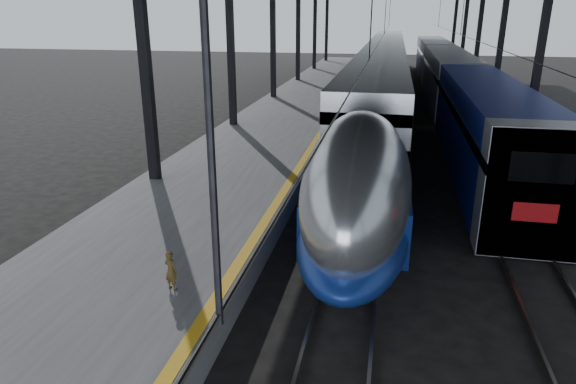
# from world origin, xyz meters

# --- Properties ---
(ground) EXTENTS (160.00, 160.00, 0.00)m
(ground) POSITION_xyz_m (0.00, 0.00, 0.00)
(ground) COLOR black
(ground) RESTS_ON ground
(platform) EXTENTS (6.00, 80.00, 1.00)m
(platform) POSITION_xyz_m (-3.50, 20.00, 0.50)
(platform) COLOR #4C4C4F
(platform) RESTS_ON ground
(yellow_strip) EXTENTS (0.30, 80.00, 0.01)m
(yellow_strip) POSITION_xyz_m (-0.70, 20.00, 1.00)
(yellow_strip) COLOR gold
(yellow_strip) RESTS_ON platform
(rails) EXTENTS (6.52, 80.00, 0.16)m
(rails) POSITION_xyz_m (4.50, 20.00, 0.08)
(rails) COLOR slate
(rails) RESTS_ON ground
(tgv_train) EXTENTS (3.12, 65.20, 4.48)m
(tgv_train) POSITION_xyz_m (2.00, 29.18, 2.09)
(tgv_train) COLOR #B2B4B9
(tgv_train) RESTS_ON ground
(second_train) EXTENTS (2.91, 56.05, 4.00)m
(second_train) POSITION_xyz_m (7.00, 29.80, 2.03)
(second_train) COLOR navy
(second_train) RESTS_ON ground
(child) EXTENTS (0.40, 0.34, 0.94)m
(child) POSITION_xyz_m (-1.82, -2.61, 1.47)
(child) COLOR #443316
(child) RESTS_ON platform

